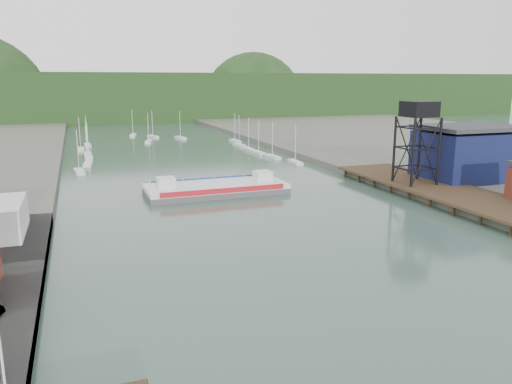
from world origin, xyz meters
TOP-DOWN VIEW (x-y plane):
  - east_pier at (37.00, 45.00)m, footprint 14.00×70.00m
  - lift_tower at (35.00, 58.00)m, footprint 6.50×6.50m
  - blue_shed at (50.00, 60.00)m, footprint 20.50×14.50m
  - marina_sailboats at (0.08, 138.46)m, footprint 57.71×92.65m
  - distant_hills at (-3.98, 301.35)m, footprint 500.00×120.00m
  - chain_ferry at (-2.17, 71.03)m, footprint 27.67×11.59m

SIDE VIEW (x-z plane):
  - marina_sailboats at x=0.08m, z-range -0.10..0.80m
  - chain_ferry at x=-2.17m, z-range -0.84..3.12m
  - east_pier at x=37.00m, z-range 0.67..3.12m
  - blue_shed at x=50.00m, z-range 1.41..12.71m
  - distant_hills at x=-3.98m, z-range -29.62..50.38m
  - lift_tower at x=35.00m, z-range 7.65..23.65m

